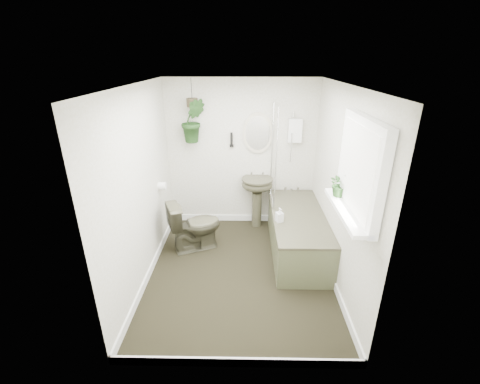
{
  "coord_description": "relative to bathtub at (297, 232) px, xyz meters",
  "views": [
    {
      "loc": [
        0.06,
        -3.43,
        2.57
      ],
      "look_at": [
        0.0,
        0.15,
        1.05
      ],
      "focal_mm": 24.0,
      "sensor_mm": 36.0,
      "label": 1
    }
  ],
  "objects": [
    {
      "name": "floor",
      "position": [
        -0.8,
        -0.5,
        -0.3
      ],
      "size": [
        2.3,
        2.8,
        0.02
      ],
      "primitive_type": "cube",
      "color": "black",
      "rests_on": "ground"
    },
    {
      "name": "ceiling",
      "position": [
        -0.8,
        -0.5,
        2.02
      ],
      "size": [
        2.3,
        2.8,
        0.02
      ],
      "primitive_type": "cube",
      "color": "white",
      "rests_on": "ground"
    },
    {
      "name": "wall_back",
      "position": [
        -0.8,
        0.91,
        0.86
      ],
      "size": [
        2.3,
        0.02,
        2.3
      ],
      "primitive_type": "cube",
      "color": "silver",
      "rests_on": "ground"
    },
    {
      "name": "wall_front",
      "position": [
        -0.8,
        -1.91,
        0.86
      ],
      "size": [
        2.3,
        0.02,
        2.3
      ],
      "primitive_type": "cube",
      "color": "silver",
      "rests_on": "ground"
    },
    {
      "name": "wall_left",
      "position": [
        -1.96,
        -0.5,
        0.86
      ],
      "size": [
        0.02,
        2.8,
        2.3
      ],
      "primitive_type": "cube",
      "color": "silver",
      "rests_on": "ground"
    },
    {
      "name": "wall_right",
      "position": [
        0.36,
        -0.5,
        0.86
      ],
      "size": [
        0.02,
        2.8,
        2.3
      ],
      "primitive_type": "cube",
      "color": "silver",
      "rests_on": "ground"
    },
    {
      "name": "skirting",
      "position": [
        -0.8,
        -0.5,
        -0.24
      ],
      "size": [
        2.3,
        2.8,
        0.1
      ],
      "primitive_type": "cube",
      "color": "white",
      "rests_on": "floor"
    },
    {
      "name": "bathtub",
      "position": [
        0.0,
        0.0,
        0.0
      ],
      "size": [
        0.72,
        1.72,
        0.58
      ],
      "primitive_type": null,
      "color": "#3E3C2B",
      "rests_on": "floor"
    },
    {
      "name": "bath_screen",
      "position": [
        -0.33,
        0.49,
        0.99
      ],
      "size": [
        0.04,
        0.72,
        1.4
      ],
      "primitive_type": null,
      "color": "silver",
      "rests_on": "bathtub"
    },
    {
      "name": "shower_box",
      "position": [
        0.0,
        0.84,
        1.26
      ],
      "size": [
        0.2,
        0.1,
        0.35
      ],
      "primitive_type": "cube",
      "color": "white",
      "rests_on": "wall_back"
    },
    {
      "name": "oval_mirror",
      "position": [
        -0.55,
        0.87,
        1.21
      ],
      "size": [
        0.46,
        0.03,
        0.62
      ],
      "primitive_type": "ellipsoid",
      "color": "beige",
      "rests_on": "wall_back"
    },
    {
      "name": "wall_sconce",
      "position": [
        -0.95,
        0.86,
        1.11
      ],
      "size": [
        0.04,
        0.04,
        0.22
      ],
      "primitive_type": "cylinder",
      "color": "black",
      "rests_on": "wall_back"
    },
    {
      "name": "toilet_roll_holder",
      "position": [
        -1.9,
        0.2,
        0.61
      ],
      "size": [
        0.11,
        0.11,
        0.11
      ],
      "primitive_type": "cylinder",
      "rotation": [
        0.0,
        1.57,
        0.0
      ],
      "color": "white",
      "rests_on": "wall_left"
    },
    {
      "name": "window_recess",
      "position": [
        0.29,
        -1.2,
        1.36
      ],
      "size": [
        0.08,
        1.0,
        0.9
      ],
      "primitive_type": "cube",
      "color": "white",
      "rests_on": "wall_right"
    },
    {
      "name": "window_sill",
      "position": [
        0.22,
        -1.2,
        0.94
      ],
      "size": [
        0.18,
        1.0,
        0.04
      ],
      "primitive_type": "cube",
      "color": "white",
      "rests_on": "wall_right"
    },
    {
      "name": "window_blinds",
      "position": [
        0.24,
        -1.2,
        1.36
      ],
      "size": [
        0.01,
        0.86,
        0.76
      ],
      "primitive_type": "cube",
      "color": "white",
      "rests_on": "wall_right"
    },
    {
      "name": "toilet",
      "position": [
        -1.45,
        0.04,
        0.08
      ],
      "size": [
        0.82,
        0.66,
        0.74
      ],
      "primitive_type": "imported",
      "rotation": [
        0.0,
        0.0,
        1.98
      ],
      "color": "#3E3C2B",
      "rests_on": "floor"
    },
    {
      "name": "pedestal_sink",
      "position": [
        -0.55,
        0.73,
        0.13
      ],
      "size": [
        0.51,
        0.44,
        0.83
      ],
      "primitive_type": null,
      "rotation": [
        0.0,
        0.0,
        -0.05
      ],
      "color": "#3E3C2B",
      "rests_on": "floor"
    },
    {
      "name": "sill_plant",
      "position": [
        0.23,
        -0.9,
        1.09
      ],
      "size": [
        0.28,
        0.26,
        0.26
      ],
      "primitive_type": "imported",
      "rotation": [
        0.0,
        0.0,
        0.32
      ],
      "color": "black",
      "rests_on": "window_sill"
    },
    {
      "name": "hanging_plant",
      "position": [
        -1.5,
        0.75,
        1.42
      ],
      "size": [
        0.4,
        0.34,
        0.64
      ],
      "primitive_type": "imported",
      "rotation": [
        0.0,
        0.0,
        0.19
      ],
      "color": "black",
      "rests_on": "ceiling"
    },
    {
      "name": "soap_bottle",
      "position": [
        -0.29,
        -0.22,
        0.39
      ],
      "size": [
        0.11,
        0.11,
        0.19
      ],
      "primitive_type": "imported",
      "rotation": [
        0.0,
        0.0,
        0.41
      ],
      "color": "#363132",
      "rests_on": "bathtub"
    },
    {
      "name": "hanging_pot",
      "position": [
        -1.5,
        0.75,
        1.67
      ],
      "size": [
        0.16,
        0.16,
        0.12
      ],
      "primitive_type": "cylinder",
      "color": "#372F1E",
      "rests_on": "ceiling"
    }
  ]
}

